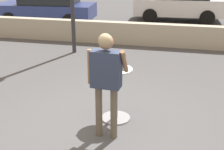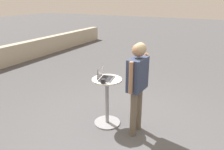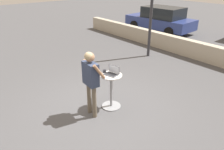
% 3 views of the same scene
% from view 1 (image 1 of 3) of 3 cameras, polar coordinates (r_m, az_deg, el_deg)
% --- Properties ---
extents(ground_plane, '(50.00, 50.00, 0.00)m').
position_cam_1_polar(ground_plane, '(5.49, -1.42, -9.28)').
color(ground_plane, '#4C4C4F').
extents(pavement_kerb, '(16.18, 0.35, 0.73)m').
position_cam_1_polar(pavement_kerb, '(10.51, 6.21, 7.42)').
color(pavement_kerb, '#B2A893').
rests_on(pavement_kerb, ground_plane).
extents(cafe_table, '(0.58, 0.58, 0.96)m').
position_cam_1_polar(cafe_table, '(5.50, 0.70, -3.23)').
color(cafe_table, gray).
rests_on(cafe_table, ground_plane).
extents(laptop, '(0.39, 0.33, 0.23)m').
position_cam_1_polar(laptop, '(5.37, 0.72, 1.82)').
color(laptop, '#515156').
rests_on(laptop, cafe_table).
extents(coffee_mug, '(0.12, 0.09, 0.08)m').
position_cam_1_polar(coffee_mug, '(5.33, -1.73, 1.60)').
color(coffee_mug, '#232328').
rests_on(coffee_mug, cafe_table).
extents(standing_person, '(0.61, 0.36, 1.72)m').
position_cam_1_polar(standing_person, '(4.73, -1.11, 0.42)').
color(standing_person, brown).
rests_on(standing_person, ground_plane).
extents(parked_car_near_street, '(4.05, 2.10, 1.68)m').
position_cam_1_polar(parked_car_near_street, '(15.02, 12.33, 12.88)').
color(parked_car_near_street, silver).
rests_on(parked_car_near_street, ground_plane).
extents(parked_car_further_down, '(4.36, 2.18, 1.53)m').
position_cam_1_polar(parked_car_further_down, '(14.23, -11.82, 12.21)').
color(parked_car_further_down, navy).
rests_on(parked_car_further_down, ground_plane).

